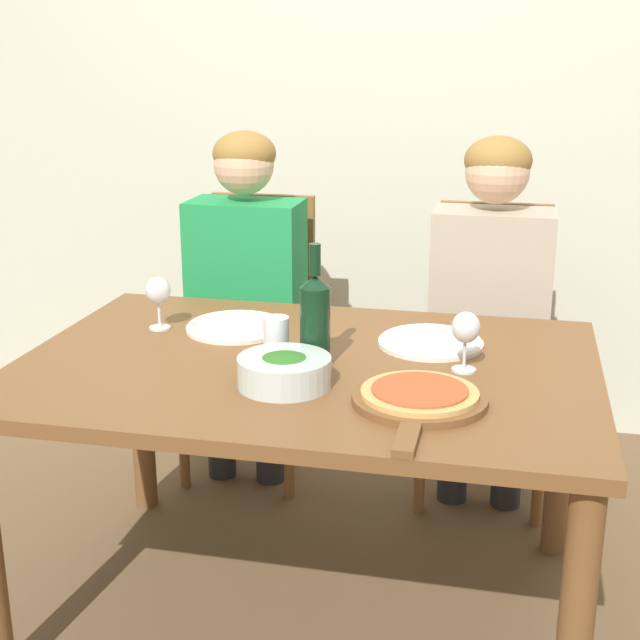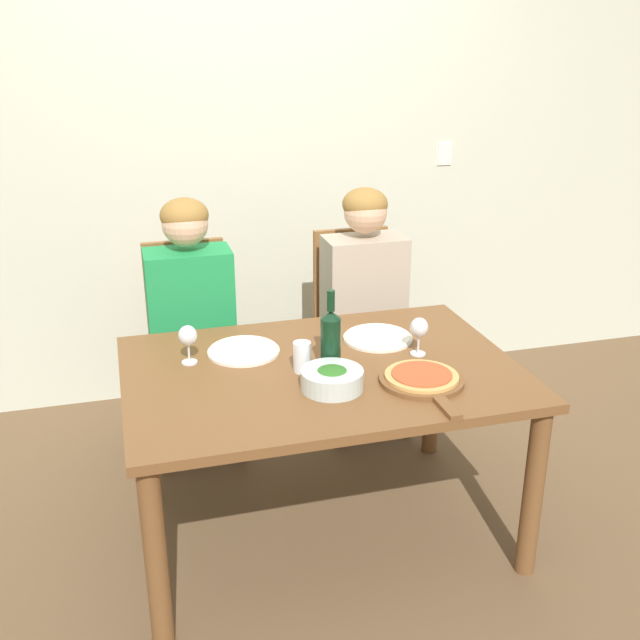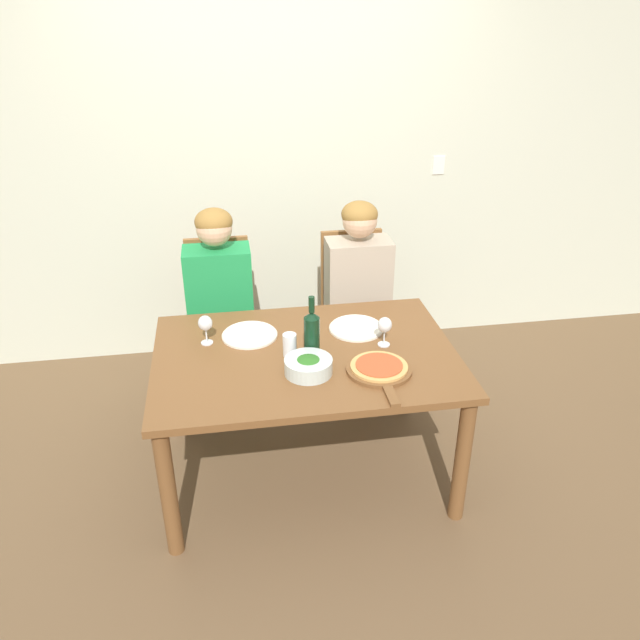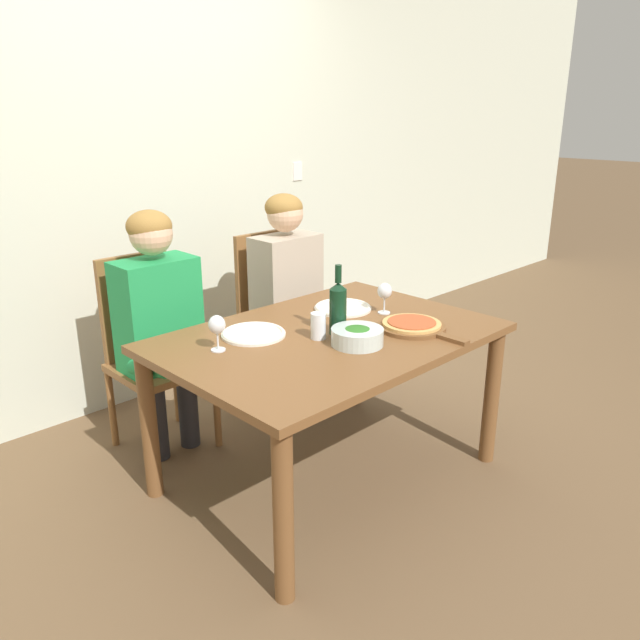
# 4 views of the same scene
# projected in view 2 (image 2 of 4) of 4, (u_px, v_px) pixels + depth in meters

# --- Properties ---
(ground_plane) EXTENTS (40.00, 40.00, 0.00)m
(ground_plane) POSITION_uv_depth(u_px,v_px,m) (321.00, 528.00, 3.04)
(ground_plane) COLOR brown
(back_wall) EXTENTS (10.00, 0.06, 2.70)m
(back_wall) POSITION_uv_depth(u_px,v_px,m) (246.00, 143.00, 3.83)
(back_wall) COLOR beige
(back_wall) RESTS_ON ground
(dining_table) EXTENTS (1.45, 1.01, 0.72)m
(dining_table) POSITION_uv_depth(u_px,v_px,m) (321.00, 391.00, 2.81)
(dining_table) COLOR brown
(dining_table) RESTS_ON ground
(chair_left) EXTENTS (0.42, 0.42, 0.98)m
(chair_left) POSITION_uv_depth(u_px,v_px,m) (191.00, 342.00, 3.53)
(chair_left) COLOR brown
(chair_left) RESTS_ON ground
(chair_right) EXTENTS (0.42, 0.42, 0.98)m
(chair_right) POSITION_uv_depth(u_px,v_px,m) (356.00, 324.00, 3.74)
(chair_right) COLOR brown
(chair_right) RESTS_ON ground
(person_woman) EXTENTS (0.47, 0.51, 1.22)m
(person_woman) POSITION_uv_depth(u_px,v_px,m) (191.00, 306.00, 3.35)
(person_woman) COLOR #28282D
(person_woman) RESTS_ON ground
(person_man) EXTENTS (0.47, 0.51, 1.22)m
(person_man) POSITION_uv_depth(u_px,v_px,m) (365.00, 290.00, 3.56)
(person_man) COLOR #28282D
(person_man) RESTS_ON ground
(wine_bottle) EXTENTS (0.08, 0.08, 0.31)m
(wine_bottle) POSITION_uv_depth(u_px,v_px,m) (331.00, 339.00, 2.72)
(wine_bottle) COLOR black
(wine_bottle) RESTS_ON dining_table
(broccoli_bowl) EXTENTS (0.22, 0.22, 0.08)m
(broccoli_bowl) POSITION_uv_depth(u_px,v_px,m) (332.00, 379.00, 2.60)
(broccoli_bowl) COLOR silver
(broccoli_bowl) RESTS_ON dining_table
(dinner_plate_left) EXTENTS (0.28, 0.28, 0.02)m
(dinner_plate_left) POSITION_uv_depth(u_px,v_px,m) (244.00, 351.00, 2.90)
(dinner_plate_left) COLOR silver
(dinner_plate_left) RESTS_ON dining_table
(dinner_plate_right) EXTENTS (0.28, 0.28, 0.02)m
(dinner_plate_right) POSITION_uv_depth(u_px,v_px,m) (378.00, 338.00, 3.03)
(dinner_plate_right) COLOR silver
(dinner_plate_right) RESTS_ON dining_table
(pizza_on_board) EXTENTS (0.30, 0.44, 0.04)m
(pizza_on_board) POSITION_uv_depth(u_px,v_px,m) (422.00, 379.00, 2.65)
(pizza_on_board) COLOR brown
(pizza_on_board) RESTS_ON dining_table
(wine_glass_left) EXTENTS (0.07, 0.07, 0.15)m
(wine_glass_left) POSITION_uv_depth(u_px,v_px,m) (188.00, 337.00, 2.78)
(wine_glass_left) COLOR silver
(wine_glass_left) RESTS_ON dining_table
(wine_glass_right) EXTENTS (0.07, 0.07, 0.15)m
(wine_glass_right) POSITION_uv_depth(u_px,v_px,m) (419.00, 329.00, 2.85)
(wine_glass_right) COLOR silver
(wine_glass_right) RESTS_ON dining_table
(water_tumbler) EXTENTS (0.07, 0.07, 0.11)m
(water_tumbler) POSITION_uv_depth(u_px,v_px,m) (302.00, 357.00, 2.73)
(water_tumbler) COLOR silver
(water_tumbler) RESTS_ON dining_table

